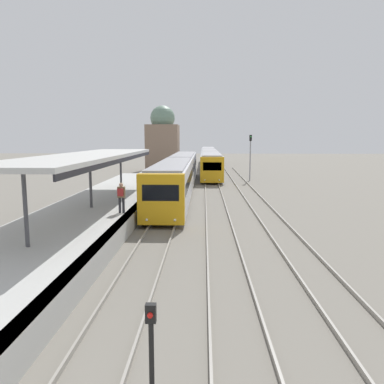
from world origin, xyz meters
name	(u,v)px	position (x,y,z in m)	size (l,w,h in m)	color
platform_canopy	(90,156)	(-4.24, 18.38, 3.96)	(4.00, 20.14, 3.13)	beige
person_on_platform	(121,195)	(-2.13, 16.76, 1.94)	(0.40, 0.40, 1.66)	#2D2D33
train_near	(179,172)	(0.00, 32.70, 1.77)	(2.61, 31.67, 3.19)	gold
train_far	(209,158)	(3.23, 58.04, 1.74)	(2.57, 42.84, 3.14)	gold
signal_post_near	(151,342)	(1.37, 3.37, 1.21)	(0.20, 0.21, 1.97)	black
signal_mast_far	(250,152)	(7.79, 41.13, 3.36)	(0.28, 0.29, 5.38)	gray
distant_domed_building	(163,141)	(-4.02, 55.05, 4.61)	(4.90, 4.90, 9.95)	#89705B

